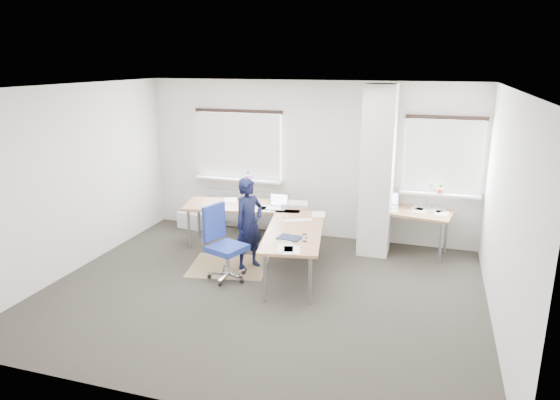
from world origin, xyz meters
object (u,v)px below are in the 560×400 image
(desk_main, at_px, (270,218))
(desk_side, at_px, (408,212))
(task_chair, at_px, (225,259))
(person, at_px, (249,224))

(desk_main, relative_size, desk_side, 1.88)
(desk_main, distance_m, task_chair, 1.07)
(desk_side, xyz_separation_m, person, (-2.29, -1.43, 0.03))
(desk_side, bearing_deg, task_chair, -132.25)
(desk_side, relative_size, task_chair, 1.35)
(desk_main, bearing_deg, desk_side, 15.58)
(desk_main, xyz_separation_m, task_chair, (-0.39, -0.92, -0.38))
(person, bearing_deg, task_chair, -172.94)
(task_chair, bearing_deg, person, 87.98)
(desk_side, bearing_deg, desk_main, -144.42)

